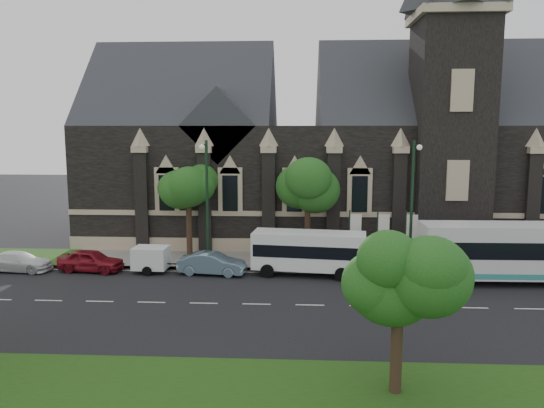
# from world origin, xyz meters

# --- Properties ---
(ground) EXTENTS (160.00, 160.00, 0.00)m
(ground) POSITION_xyz_m (0.00, 0.00, 0.00)
(ground) COLOR black
(ground) RESTS_ON ground
(sidewalk) EXTENTS (80.00, 5.00, 0.15)m
(sidewalk) POSITION_xyz_m (0.00, 9.50, 0.07)
(sidewalk) COLOR gray
(sidewalk) RESTS_ON ground
(museum) EXTENTS (40.00, 17.70, 29.90)m
(museum) POSITION_xyz_m (5.12, 18.78, 8.17)
(museum) COLOR black
(museum) RESTS_ON ground
(tree_park_east) EXTENTS (3.40, 3.40, 6.28)m
(tree_park_east) POSITION_xyz_m (6.18, -9.32, 4.62)
(tree_park_east) COLOR black
(tree_park_east) RESTS_ON ground
(tree_walk_right) EXTENTS (4.08, 4.08, 7.80)m
(tree_walk_right) POSITION_xyz_m (3.21, 10.71, 5.82)
(tree_walk_right) COLOR black
(tree_walk_right) RESTS_ON ground
(tree_walk_left) EXTENTS (3.91, 3.91, 7.64)m
(tree_walk_left) POSITION_xyz_m (-5.80, 10.70, 5.73)
(tree_walk_left) COLOR black
(tree_walk_left) RESTS_ON ground
(street_lamp_near) EXTENTS (0.36, 1.88, 9.00)m
(street_lamp_near) POSITION_xyz_m (10.00, 7.09, 5.11)
(street_lamp_near) COLOR #15301C
(street_lamp_near) RESTS_ON ground
(street_lamp_mid) EXTENTS (0.36, 1.88, 9.00)m
(street_lamp_mid) POSITION_xyz_m (-4.00, 7.09, 5.11)
(street_lamp_mid) COLOR #15301C
(street_lamp_mid) RESTS_ON ground
(banner_flag_left) EXTENTS (0.90, 0.10, 4.00)m
(banner_flag_left) POSITION_xyz_m (6.29, 9.00, 2.38)
(banner_flag_left) COLOR #15301C
(banner_flag_left) RESTS_ON ground
(banner_flag_center) EXTENTS (0.90, 0.10, 4.00)m
(banner_flag_center) POSITION_xyz_m (8.29, 9.00, 2.38)
(banner_flag_center) COLOR #15301C
(banner_flag_center) RESTS_ON ground
(banner_flag_right) EXTENTS (0.90, 0.10, 4.00)m
(banner_flag_right) POSITION_xyz_m (10.29, 9.00, 2.38)
(banner_flag_right) COLOR #15301C
(banner_flag_right) RESTS_ON ground
(tour_coach) EXTENTS (13.07, 3.15, 3.80)m
(tour_coach) POSITION_xyz_m (16.76, 4.99, 2.06)
(tour_coach) COLOR silver
(tour_coach) RESTS_ON ground
(shuttle_bus) EXTENTS (7.76, 3.41, 2.90)m
(shuttle_bus) POSITION_xyz_m (3.06, 6.16, 1.68)
(shuttle_bus) COLOR white
(shuttle_bus) RESTS_ON ground
(box_trailer) EXTENTS (3.36, 1.97, 1.78)m
(box_trailer) POSITION_xyz_m (-7.76, 6.16, 1.01)
(box_trailer) COLOR silver
(box_trailer) RESTS_ON ground
(sedan) EXTENTS (4.70, 2.07, 1.50)m
(sedan) POSITION_xyz_m (-3.50, 5.90, 0.75)
(sedan) COLOR #6E8C9F
(sedan) RESTS_ON ground
(car_far_red) EXTENTS (4.65, 2.28, 1.53)m
(car_far_red) POSITION_xyz_m (-11.99, 6.20, 0.76)
(car_far_red) COLOR maroon
(car_far_red) RESTS_ON ground
(car_far_white) EXTENTS (4.69, 2.12, 1.33)m
(car_far_white) POSITION_xyz_m (-17.03, 6.02, 0.67)
(car_far_white) COLOR silver
(car_far_white) RESTS_ON ground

